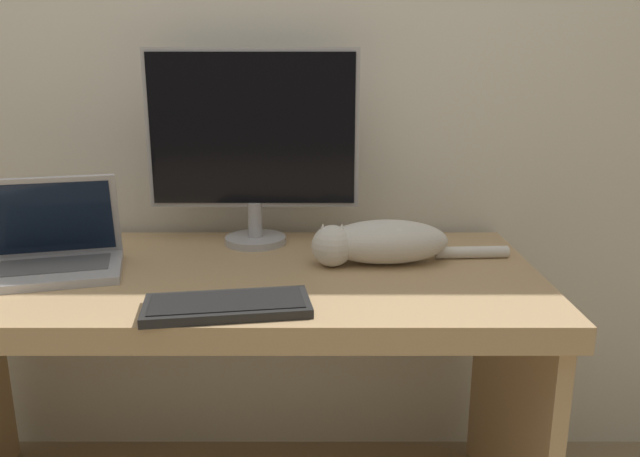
{
  "coord_description": "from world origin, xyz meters",
  "views": [
    {
      "loc": [
        0.26,
        -1.13,
        1.25
      ],
      "look_at": [
        0.25,
        0.32,
        0.87
      ],
      "focal_mm": 35.0,
      "sensor_mm": 36.0,
      "label": 1
    }
  ],
  "objects_px": {
    "monitor": "(256,140)",
    "cat": "(383,242)",
    "external_keyboard": "(230,305)",
    "laptop": "(57,253)"
  },
  "relations": [
    {
      "from": "laptop",
      "to": "monitor",
      "type": "bearing_deg",
      "value": 13.64
    },
    {
      "from": "monitor",
      "to": "external_keyboard",
      "type": "height_order",
      "value": "monitor"
    },
    {
      "from": "laptop",
      "to": "external_keyboard",
      "type": "height_order",
      "value": "laptop"
    },
    {
      "from": "cat",
      "to": "external_keyboard",
      "type": "bearing_deg",
      "value": -140.79
    },
    {
      "from": "laptop",
      "to": "cat",
      "type": "distance_m",
      "value": 0.82
    },
    {
      "from": "external_keyboard",
      "to": "cat",
      "type": "bearing_deg",
      "value": 33.9
    },
    {
      "from": "external_keyboard",
      "to": "monitor",
      "type": "bearing_deg",
      "value": 80.29
    },
    {
      "from": "laptop",
      "to": "external_keyboard",
      "type": "distance_m",
      "value": 0.53
    },
    {
      "from": "external_keyboard",
      "to": "cat",
      "type": "relative_size",
      "value": 0.7
    },
    {
      "from": "monitor",
      "to": "cat",
      "type": "bearing_deg",
      "value": -28.5
    }
  ]
}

